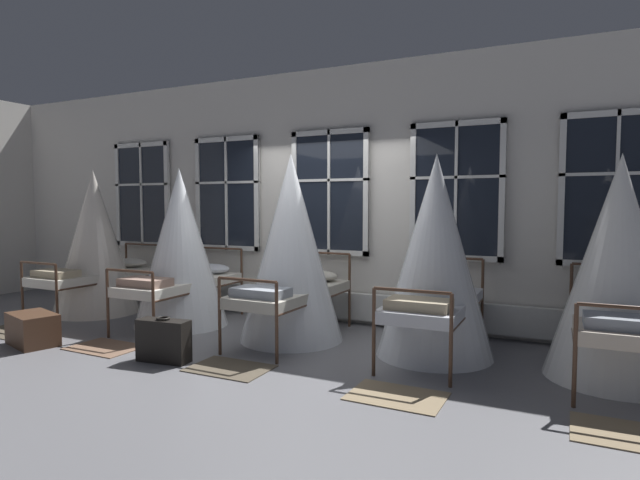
{
  "coord_description": "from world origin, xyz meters",
  "views": [
    {
      "loc": [
        3.02,
        -5.23,
        1.63
      ],
      "look_at": [
        0.37,
        0.24,
        1.22
      ],
      "focal_mm": 29.07,
      "sensor_mm": 36.0,
      "label": 1
    }
  ],
  "objects_px": {
    "cot_second": "(180,249)",
    "cot_third": "(291,250)",
    "cot_fifth": "(618,271)",
    "suitcase_dark": "(164,340)",
    "travel_trunk": "(33,329)",
    "cot_fourth": "(435,259)",
    "cot_first": "(95,244)"
  },
  "relations": [
    {
      "from": "cot_second",
      "to": "cot_first",
      "type": "bearing_deg",
      "value": 86.81
    },
    {
      "from": "cot_first",
      "to": "cot_second",
      "type": "relative_size",
      "value": 1.01
    },
    {
      "from": "cot_fifth",
      "to": "cot_first",
      "type": "bearing_deg",
      "value": 88.71
    },
    {
      "from": "cot_fourth",
      "to": "cot_first",
      "type": "bearing_deg",
      "value": 89.86
    },
    {
      "from": "cot_fourth",
      "to": "travel_trunk",
      "type": "height_order",
      "value": "cot_fourth"
    },
    {
      "from": "cot_second",
      "to": "cot_fourth",
      "type": "bearing_deg",
      "value": -89.52
    },
    {
      "from": "cot_first",
      "to": "travel_trunk",
      "type": "relative_size",
      "value": 3.37
    },
    {
      "from": "cot_fourth",
      "to": "travel_trunk",
      "type": "xyz_separation_m",
      "value": [
        -4.31,
        -1.63,
        -0.87
      ]
    },
    {
      "from": "cot_fourth",
      "to": "cot_fifth",
      "type": "bearing_deg",
      "value": -91.01
    },
    {
      "from": "cot_second",
      "to": "suitcase_dark",
      "type": "xyz_separation_m",
      "value": [
        0.95,
        -1.38,
        -0.81
      ]
    },
    {
      "from": "cot_fifth",
      "to": "suitcase_dark",
      "type": "xyz_separation_m",
      "value": [
        -4.18,
        -1.43,
        -0.8
      ]
    },
    {
      "from": "suitcase_dark",
      "to": "travel_trunk",
      "type": "relative_size",
      "value": 0.91
    },
    {
      "from": "cot_second",
      "to": "cot_third",
      "type": "xyz_separation_m",
      "value": [
        1.71,
        -0.01,
        0.06
      ]
    },
    {
      "from": "cot_second",
      "to": "cot_fifth",
      "type": "xyz_separation_m",
      "value": [
        5.14,
        0.05,
        -0.01
      ]
    },
    {
      "from": "travel_trunk",
      "to": "suitcase_dark",
      "type": "bearing_deg",
      "value": 5.35
    },
    {
      "from": "cot_fifth",
      "to": "suitcase_dark",
      "type": "height_order",
      "value": "cot_fifth"
    },
    {
      "from": "cot_second",
      "to": "cot_fourth",
      "type": "xyz_separation_m",
      "value": [
        3.43,
        0.08,
        0.02
      ]
    },
    {
      "from": "cot_first",
      "to": "cot_fourth",
      "type": "bearing_deg",
      "value": -88.72
    },
    {
      "from": "suitcase_dark",
      "to": "travel_trunk",
      "type": "distance_m",
      "value": 1.84
    },
    {
      "from": "cot_first",
      "to": "cot_fourth",
      "type": "height_order",
      "value": "cot_fourth"
    },
    {
      "from": "cot_third",
      "to": "cot_fifth",
      "type": "distance_m",
      "value": 3.43
    },
    {
      "from": "cot_fifth",
      "to": "travel_trunk",
      "type": "bearing_deg",
      "value": 103.77
    },
    {
      "from": "suitcase_dark",
      "to": "cot_fifth",
      "type": "bearing_deg",
      "value": 12.16
    },
    {
      "from": "cot_first",
      "to": "cot_second",
      "type": "distance_m",
      "value": 1.71
    },
    {
      "from": "cot_third",
      "to": "cot_fifth",
      "type": "relative_size",
      "value": 1.06
    },
    {
      "from": "cot_first",
      "to": "suitcase_dark",
      "type": "relative_size",
      "value": 3.72
    },
    {
      "from": "suitcase_dark",
      "to": "travel_trunk",
      "type": "xyz_separation_m",
      "value": [
        -1.83,
        -0.17,
        -0.04
      ]
    },
    {
      "from": "cot_third",
      "to": "travel_trunk",
      "type": "bearing_deg",
      "value": 121.94
    },
    {
      "from": "cot_third",
      "to": "cot_second",
      "type": "bearing_deg",
      "value": 90.96
    },
    {
      "from": "cot_third",
      "to": "suitcase_dark",
      "type": "height_order",
      "value": "cot_third"
    },
    {
      "from": "cot_second",
      "to": "cot_fourth",
      "type": "distance_m",
      "value": 3.43
    },
    {
      "from": "cot_first",
      "to": "cot_third",
      "type": "xyz_separation_m",
      "value": [
        3.42,
        -0.08,
        0.04
      ]
    }
  ]
}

